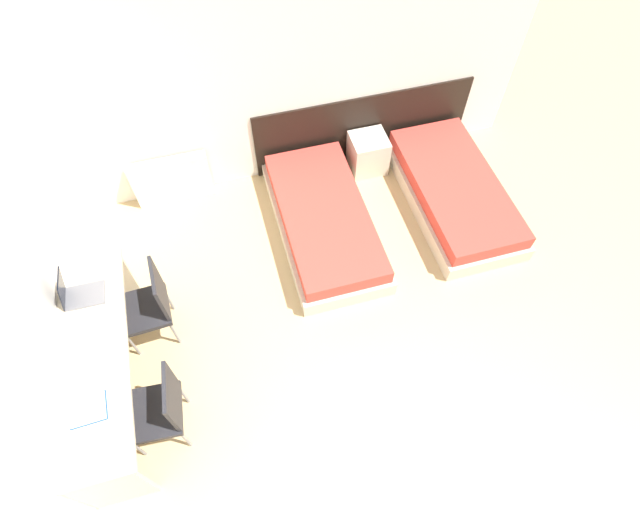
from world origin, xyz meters
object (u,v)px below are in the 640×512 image
chair_near_laptop (150,304)px  laptop (77,293)px  chair_near_notebook (160,408)px  nightstand (368,153)px  bed_near_door (454,192)px  bed_near_window (324,221)px

chair_near_laptop → laptop: size_ratio=2.81×
chair_near_laptop → chair_near_notebook: size_ratio=1.00×
nightstand → chair_near_notebook: chair_near_notebook is taller
bed_near_door → laptop: laptop is taller
bed_near_door → nightstand: bearing=134.2°
chair_near_laptop → chair_near_notebook: same height
bed_near_door → nightstand: 1.09m
nightstand → chair_near_laptop: bearing=-149.8°
nightstand → chair_near_laptop: 3.01m
bed_near_door → chair_near_laptop: chair_near_laptop is taller
nightstand → chair_near_laptop: chair_near_laptop is taller
bed_near_window → chair_near_notebook: size_ratio=2.08×
bed_near_window → nightstand: size_ratio=4.18×
bed_near_window → chair_near_notebook: (-1.83, -1.69, 0.34)m
bed_near_window → chair_near_laptop: (-1.83, -0.72, 0.34)m
bed_near_door → laptop: bearing=-170.4°
bed_near_window → bed_near_door: 1.52m
bed_near_door → chair_near_notebook: bearing=-153.2°
nightstand → chair_near_laptop: (-2.59, -1.51, 0.28)m
bed_near_door → laptop: 3.97m
nightstand → laptop: size_ratio=1.40×
laptop → chair_near_laptop: bearing=-6.7°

